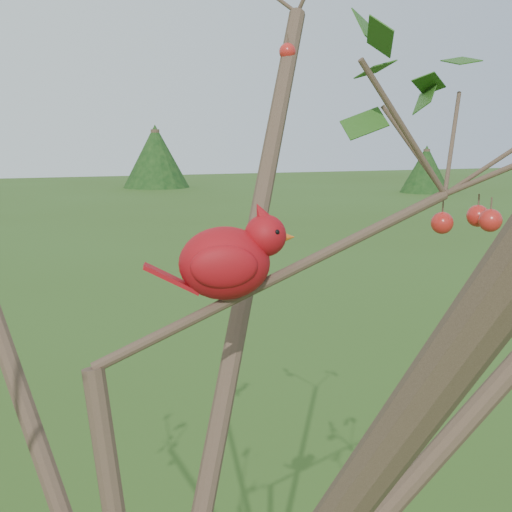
% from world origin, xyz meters
% --- Properties ---
extents(crabapple_tree, '(2.35, 2.05, 2.95)m').
position_xyz_m(crabapple_tree, '(0.03, -0.02, 2.12)').
color(crabapple_tree, '#3D2D21').
rests_on(crabapple_tree, ground).
extents(cardinal, '(0.24, 0.14, 0.17)m').
position_xyz_m(cardinal, '(0.17, 0.08, 2.11)').
color(cardinal, '#9F0D10').
rests_on(cardinal, ground).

